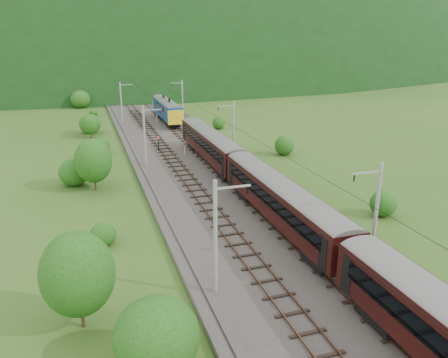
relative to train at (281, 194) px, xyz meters
name	(u,v)px	position (x,y,z in m)	size (l,w,h in m)	color
ground	(297,280)	(-2.40, -8.28, -3.49)	(600.00, 600.00, 0.00)	#295019
railbed	(248,224)	(-2.40, 1.72, -3.34)	(14.00, 220.00, 0.30)	#38332D
track_left	(224,225)	(-4.80, 1.72, -3.12)	(2.40, 220.00, 0.27)	brown
track_right	(272,219)	(0.00, 1.72, -3.12)	(2.40, 220.00, 0.27)	brown
catenary_left	(145,135)	(-8.52, 23.72, 1.01)	(2.54, 192.28, 8.00)	gray
catenary_right	(233,129)	(3.72, 23.72, 1.01)	(2.54, 192.28, 8.00)	gray
overhead_wires	(249,152)	(-2.40, 1.72, 3.61)	(4.83, 198.00, 0.03)	black
mountain_main	(101,65)	(-2.40, 251.72, -3.49)	(504.00, 360.00, 244.00)	#143210
train	(281,194)	(0.00, 0.00, 0.00)	(2.94, 117.82, 5.11)	black
hazard_post_near	(185,150)	(-2.46, 27.03, -2.45)	(0.16, 0.16, 1.48)	red
hazard_post_far	(157,118)	(-1.90, 54.19, -2.32)	(0.18, 0.18, 1.72)	red
signal	(158,143)	(-5.66, 30.87, -1.93)	(0.24, 0.24, 2.14)	black
vegetation_left	(89,171)	(-16.04, 16.18, -1.05)	(12.71, 142.48, 6.26)	#1C4612
vegetation_right	(427,233)	(10.25, -6.85, -2.20)	(6.29, 94.98, 2.95)	#1C4612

